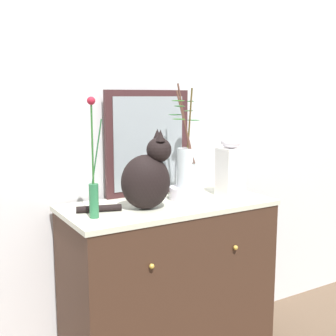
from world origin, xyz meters
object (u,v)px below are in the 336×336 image
cat_sitting (147,177)px  mirror_leaning (148,143)px  sideboard (168,288)px  vase_glass_clear (186,163)px  vase_slim_green (94,184)px  jar_lidded_porcelain (230,167)px  bowl_porcelain (186,193)px

cat_sitting → mirror_leaning: bearing=60.9°
sideboard → cat_sitting: bearing=-160.1°
vase_glass_clear → mirror_leaning: bearing=118.3°
sideboard → mirror_leaning: 0.78m
vase_slim_green → cat_sitting: bearing=3.6°
mirror_leaning → cat_sitting: bearing=-119.1°
cat_sitting → jar_lidded_porcelain: size_ratio=1.30×
mirror_leaning → vase_glass_clear: vase_glass_clear is taller
vase_slim_green → jar_lidded_porcelain: bearing=2.4°
mirror_leaning → jar_lidded_porcelain: 0.46m
vase_slim_green → bowl_porcelain: (0.55, 0.09, -0.12)m
bowl_porcelain → sideboard: bearing=-171.2°
sideboard → bowl_porcelain: (0.12, 0.02, 0.49)m
sideboard → vase_glass_clear: bearing=8.5°
mirror_leaning → vase_slim_green: bearing=-145.4°
vase_glass_clear → vase_slim_green: bearing=-170.7°
sideboard → mirror_leaning: size_ratio=1.88×
mirror_leaning → bowl_porcelain: (0.11, -0.21, -0.25)m
mirror_leaning → cat_sitting: (-0.16, -0.28, -0.13)m
sideboard → vase_glass_clear: size_ratio=2.00×
mirror_leaning → vase_glass_clear: size_ratio=1.06×
jar_lidded_porcelain → bowl_porcelain: bearing=166.9°
sideboard → mirror_leaning: (0.01, 0.23, 0.75)m
cat_sitting → vase_glass_clear: vase_glass_clear is taller
vase_slim_green → jar_lidded_porcelain: size_ratio=1.53×
sideboard → vase_glass_clear: vase_glass_clear is taller
bowl_porcelain → jar_lidded_porcelain: 0.28m
jar_lidded_porcelain → vase_slim_green: bearing=-177.6°
jar_lidded_porcelain → cat_sitting: bearing=-178.2°
sideboard → vase_slim_green: size_ratio=2.00×
sideboard → jar_lidded_porcelain: (0.37, -0.04, 0.62)m
mirror_leaning → jar_lidded_porcelain: mirror_leaning is taller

